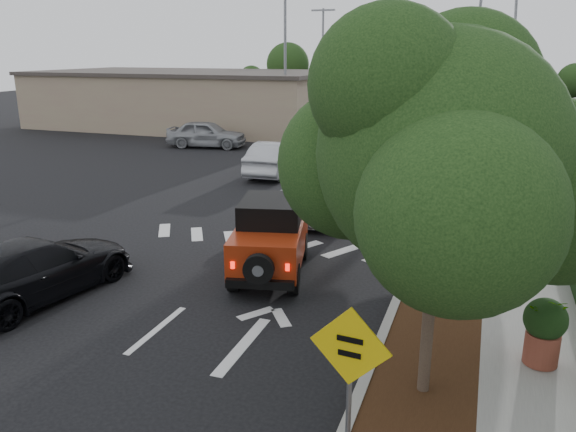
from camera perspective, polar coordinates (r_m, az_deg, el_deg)
The scene contains 19 objects.
ground at distance 12.47m, azimuth -13.19°, elevation -11.17°, with size 120.00×120.00×0.00m, color black.
curb at distance 21.97m, azimuth 14.70°, elevation 1.12°, with size 0.20×70.00×0.15m, color #9E9B93.
planting_strip at distance 21.92m, azimuth 17.29°, elevation 0.83°, with size 1.80×70.00×0.12m, color black.
sidewalk at distance 21.95m, azimuth 22.23°, elevation 0.36°, with size 2.00×70.00×0.12m, color gray.
hedge at distance 21.99m, azimuth 25.96°, elevation 0.86°, with size 0.80×70.00×0.80m, color black.
commercial_building at distance 45.19m, azimuth -10.13°, elevation 11.56°, with size 22.00×12.00×4.00m, color gray.
transmission_tower at distance 57.46m, azimuth 19.59°, elevation 9.88°, with size 7.00×4.00×28.00m, color slate, non-canonical shape.
street_tree_near at distance 10.40m, azimuth 13.49°, elevation -17.26°, with size 3.80×3.80×5.92m, color black, non-canonical shape.
street_tree_mid at distance 16.69m, azimuth 16.28°, elevation -4.16°, with size 3.20×3.20×5.32m, color black, non-canonical shape.
street_tree_far at distance 22.90m, azimuth 17.41°, elevation 1.32°, with size 3.40×3.40×5.62m, color black, non-canonical shape.
light_pole_a at distance 37.84m, azimuth -0.28°, elevation 7.84°, with size 2.00×0.22×9.00m, color slate, non-canonical shape.
light_pole_b at distance 49.46m, azimuth 3.42°, elevation 9.86°, with size 2.00×0.22×9.00m, color slate, non-canonical shape.
red_jeep at distance 14.82m, azimuth -1.70°, elevation -2.00°, with size 2.45×4.01×1.97m.
silver_suv_ahead at distance 20.34m, azimuth 4.19°, elevation 2.54°, with size 2.68×5.82×1.62m, color #B1B5B9.
black_suv_oncoming at distance 14.64m, azimuth -24.31°, elevation -4.88°, with size 2.04×5.02×1.46m, color black.
silver_sedan_oncoming at distance 26.75m, azimuth -1.25°, elevation 5.92°, with size 1.66×4.77×1.57m, color #B2B3BA.
parked_suv at distance 34.76m, azimuth -8.28°, elevation 8.26°, with size 1.92×4.78×1.63m, color #93959A.
speed_hump_sign at distance 7.75m, azimuth 6.28°, elevation -14.93°, with size 1.13×0.13×2.41m.
terracotta_planter at distance 11.37m, azimuth 24.63°, elevation -10.02°, with size 0.77×0.77×1.35m.
Camera 1 is at (6.23, -9.17, 5.70)m, focal length 35.00 mm.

